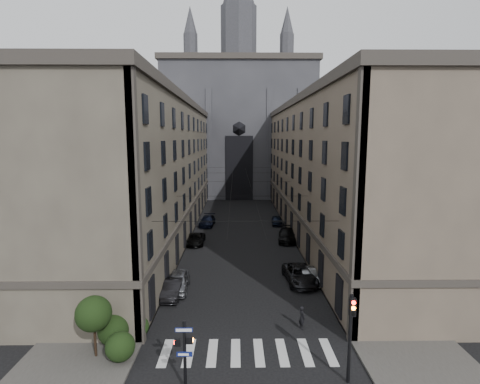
{
  "coord_description": "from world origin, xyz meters",
  "views": [
    {
      "loc": [
        -0.72,
        -17.28,
        13.71
      ],
      "look_at": [
        -0.4,
        11.34,
        9.51
      ],
      "focal_mm": 28.0,
      "sensor_mm": 36.0,
      "label": 1
    }
  ],
  "objects_px": {
    "traffic_light_right": "(351,328)",
    "car_left_midnear": "(173,289)",
    "car_right_midfar": "(287,235)",
    "car_right_far": "(277,220)",
    "pedestrian_signal_left": "(184,350)",
    "pedestrian": "(302,317)",
    "car_left_far": "(207,221)",
    "gothic_tower": "(239,120)",
    "car_left_near": "(178,282)",
    "car_right_near": "(309,275)",
    "car_right_midnear": "(300,275)",
    "car_left_midfar": "(196,239)"
  },
  "relations": [
    {
      "from": "car_left_near",
      "to": "car_right_midfar",
      "type": "xyz_separation_m",
      "value": [
        12.03,
        16.06,
        -0.01
      ]
    },
    {
      "from": "car_left_far",
      "to": "pedestrian",
      "type": "xyz_separation_m",
      "value": [
        9.2,
        -31.91,
        0.1
      ]
    },
    {
      "from": "car_left_far",
      "to": "car_right_midnear",
      "type": "bearing_deg",
      "value": -61.67
    },
    {
      "from": "car_left_midfar",
      "to": "car_right_midfar",
      "type": "xyz_separation_m",
      "value": [
        12.01,
        1.29,
        0.14
      ]
    },
    {
      "from": "car_right_midnear",
      "to": "car_right_far",
      "type": "relative_size",
      "value": 1.39
    },
    {
      "from": "car_left_near",
      "to": "pedestrian",
      "type": "height_order",
      "value": "pedestrian"
    },
    {
      "from": "car_left_midnear",
      "to": "pedestrian",
      "type": "relative_size",
      "value": 2.55
    },
    {
      "from": "car_left_far",
      "to": "car_right_midnear",
      "type": "distance_m",
      "value": 25.56
    },
    {
      "from": "gothic_tower",
      "to": "car_right_midnear",
      "type": "distance_m",
      "value": 61.01
    },
    {
      "from": "car_right_midfar",
      "to": "car_right_far",
      "type": "xyz_separation_m",
      "value": [
        -0.32,
        9.42,
        -0.12
      ]
    },
    {
      "from": "car_right_near",
      "to": "car_right_far",
      "type": "xyz_separation_m",
      "value": [
        -0.44,
        23.65,
        0.03
      ]
    },
    {
      "from": "traffic_light_right",
      "to": "car_right_midnear",
      "type": "relative_size",
      "value": 0.93
    },
    {
      "from": "car_right_near",
      "to": "gothic_tower",
      "type": "bearing_deg",
      "value": 94.93
    },
    {
      "from": "car_left_midfar",
      "to": "car_right_midnear",
      "type": "relative_size",
      "value": 0.86
    },
    {
      "from": "car_left_near",
      "to": "pedestrian",
      "type": "relative_size",
      "value": 2.82
    },
    {
      "from": "car_right_midfar",
      "to": "pedestrian_signal_left",
      "type": "bearing_deg",
      "value": -100.69
    },
    {
      "from": "gothic_tower",
      "to": "traffic_light_right",
      "type": "height_order",
      "value": "gothic_tower"
    },
    {
      "from": "car_right_near",
      "to": "car_right_far",
      "type": "bearing_deg",
      "value": 89.92
    },
    {
      "from": "car_right_midfar",
      "to": "car_right_far",
      "type": "distance_m",
      "value": 9.43
    },
    {
      "from": "pedestrian_signal_left",
      "to": "car_left_midnear",
      "type": "height_order",
      "value": "pedestrian_signal_left"
    },
    {
      "from": "car_left_near",
      "to": "car_left_far",
      "type": "relative_size",
      "value": 0.92
    },
    {
      "from": "traffic_light_right",
      "to": "car_right_near",
      "type": "xyz_separation_m",
      "value": [
        0.6,
        14.8,
        -2.63
      ]
    },
    {
      "from": "traffic_light_right",
      "to": "car_right_far",
      "type": "bearing_deg",
      "value": 89.76
    },
    {
      "from": "car_left_midfar",
      "to": "car_right_far",
      "type": "xyz_separation_m",
      "value": [
        11.69,
        10.72,
        0.02
      ]
    },
    {
      "from": "traffic_light_right",
      "to": "car_right_midnear",
      "type": "bearing_deg",
      "value": 91.0
    },
    {
      "from": "car_left_midnear",
      "to": "car_left_far",
      "type": "bearing_deg",
      "value": 89.86
    },
    {
      "from": "car_left_midnear",
      "to": "car_right_near",
      "type": "height_order",
      "value": "car_left_midnear"
    },
    {
      "from": "car_left_far",
      "to": "pedestrian",
      "type": "distance_m",
      "value": 33.21
    },
    {
      "from": "traffic_light_right",
      "to": "car_left_near",
      "type": "height_order",
      "value": "traffic_light_right"
    },
    {
      "from": "car_right_near",
      "to": "car_right_midnear",
      "type": "distance_m",
      "value": 0.87
    },
    {
      "from": "gothic_tower",
      "to": "car_right_midfar",
      "type": "bearing_deg",
      "value": -82.13
    },
    {
      "from": "traffic_light_right",
      "to": "car_left_midnear",
      "type": "xyz_separation_m",
      "value": [
        -11.8,
        11.68,
        -2.57
      ]
    },
    {
      "from": "car_left_far",
      "to": "pedestrian",
      "type": "bearing_deg",
      "value": -69.89
    },
    {
      "from": "car_left_midfar",
      "to": "car_left_far",
      "type": "bearing_deg",
      "value": 86.25
    },
    {
      "from": "traffic_light_right",
      "to": "car_left_midnear",
      "type": "distance_m",
      "value": 16.8
    },
    {
      "from": "car_right_near",
      "to": "car_right_midnear",
      "type": "xyz_separation_m",
      "value": [
        -0.86,
        -0.11,
        0.12
      ]
    },
    {
      "from": "car_left_near",
      "to": "car_right_midfar",
      "type": "relative_size",
      "value": 0.86
    },
    {
      "from": "car_left_midnear",
      "to": "car_right_near",
      "type": "bearing_deg",
      "value": 16.21
    },
    {
      "from": "car_left_far",
      "to": "car_right_far",
      "type": "height_order",
      "value": "car_left_far"
    },
    {
      "from": "pedestrian_signal_left",
      "to": "pedestrian",
      "type": "relative_size",
      "value": 2.35
    },
    {
      "from": "car_left_midnear",
      "to": "pedestrian",
      "type": "height_order",
      "value": "pedestrian"
    },
    {
      "from": "gothic_tower",
      "to": "car_left_midfar",
      "type": "bearing_deg",
      "value": -97.47
    },
    {
      "from": "gothic_tower",
      "to": "pedestrian_signal_left",
      "type": "height_order",
      "value": "gothic_tower"
    },
    {
      "from": "traffic_light_right",
      "to": "car_left_near",
      "type": "xyz_separation_m",
      "value": [
        -11.56,
        12.98,
        -2.47
      ]
    },
    {
      "from": "car_right_midfar",
      "to": "pedestrian",
      "type": "bearing_deg",
      "value": -87.76
    },
    {
      "from": "gothic_tower",
      "to": "pedestrian",
      "type": "bearing_deg",
      "value": -86.56
    },
    {
      "from": "car_left_near",
      "to": "car_left_midfar",
      "type": "bearing_deg",
      "value": 87.63
    },
    {
      "from": "car_right_far",
      "to": "car_left_near",
      "type": "bearing_deg",
      "value": -111.57
    },
    {
      "from": "car_right_midfar",
      "to": "car_right_far",
      "type": "height_order",
      "value": "car_right_midfar"
    },
    {
      "from": "car_left_midnear",
      "to": "car_right_near",
      "type": "distance_m",
      "value": 12.79
    }
  ]
}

